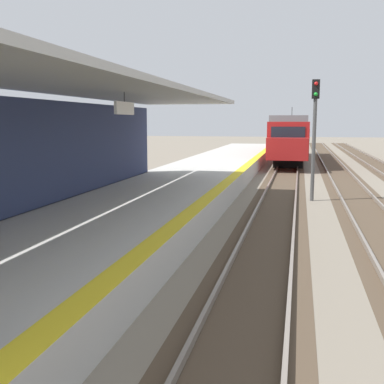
% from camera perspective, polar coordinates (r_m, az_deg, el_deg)
% --- Properties ---
extents(station_platform, '(5.00, 80.00, 0.91)m').
position_cam_1_polar(station_platform, '(16.33, -6.15, -2.18)').
color(station_platform, '#B7B5AD').
rests_on(station_platform, ground).
extents(station_building_with_canopy, '(4.85, 24.00, 4.43)m').
position_cam_1_polar(station_building_with_canopy, '(13.09, -19.78, 4.48)').
color(station_building_with_canopy, '#4C4C4C').
rests_on(station_building_with_canopy, ground).
extents(track_pair_nearest_platform, '(2.34, 120.00, 0.16)m').
position_cam_1_polar(track_pair_nearest_platform, '(19.50, 10.12, -1.73)').
color(track_pair_nearest_platform, '#4C3D2D').
rests_on(track_pair_nearest_platform, ground).
extents(track_pair_middle, '(2.34, 120.00, 0.16)m').
position_cam_1_polar(track_pair_middle, '(19.65, 20.07, -2.03)').
color(track_pair_middle, '#4C3D2D').
rests_on(track_pair_middle, ground).
extents(approaching_train, '(2.93, 19.60, 4.76)m').
position_cam_1_polar(approaching_train, '(42.45, 11.69, 6.56)').
color(approaching_train, maroon).
rests_on(approaching_train, ground).
extents(rail_signal_post, '(0.32, 0.34, 5.20)m').
position_cam_1_polar(rail_signal_post, '(21.27, 14.43, 7.50)').
color(rail_signal_post, '#4C4C4C').
rests_on(rail_signal_post, ground).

